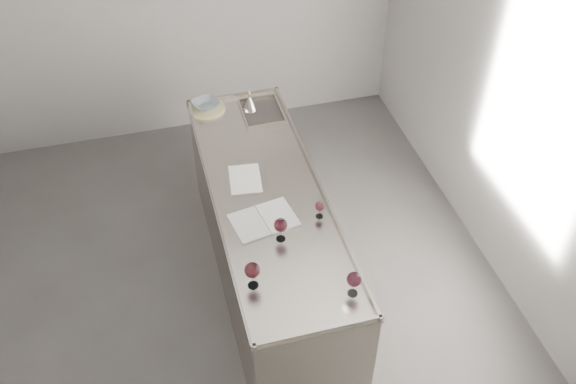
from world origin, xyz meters
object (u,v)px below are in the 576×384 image
object	(u,v)px
wine_glass_middle	(281,226)
ceramic_bowl	(206,105)
notebook	(264,220)
wine_glass_left	(252,271)
wine_glass_right	(354,280)
wine_funnel	(249,103)
wine_glass_small	(320,207)
counter	(269,239)

from	to	relation	value
wine_glass_middle	ceramic_bowl	world-z (taller)	wine_glass_middle
wine_glass_middle	notebook	bearing A→B (deg)	109.25
wine_glass_left	notebook	distance (m)	0.56
ceramic_bowl	notebook	bearing A→B (deg)	-83.57
wine_glass_right	notebook	xyz separation A→B (m)	(-0.36, 0.72, -0.12)
wine_glass_left	wine_funnel	size ratio (longest dim) A/B	1.01
wine_glass_left	notebook	size ratio (longest dim) A/B	0.41
wine_glass_middle	wine_glass_small	distance (m)	0.33
counter	notebook	bearing A→B (deg)	-109.02
wine_glass_left	wine_glass_middle	xyz separation A→B (m)	(0.25, 0.32, -0.01)
wine_glass_middle	counter	bearing A→B (deg)	87.14
notebook	wine_glass_small	bearing A→B (deg)	-19.16
wine_glass_right	wine_glass_left	bearing A→B (deg)	159.08
wine_glass_left	wine_glass_middle	world-z (taller)	wine_glass_left
counter	notebook	size ratio (longest dim) A/B	5.32
wine_glass_small	notebook	distance (m)	0.38
counter	wine_glass_right	size ratio (longest dim) A/B	14.06
counter	wine_glass_right	bearing A→B (deg)	-74.28
counter	wine_glass_small	distance (m)	0.70
ceramic_bowl	wine_funnel	bearing A→B (deg)	-14.01
notebook	wine_funnel	bearing A→B (deg)	71.62
wine_glass_middle	wine_glass_right	distance (m)	0.61
notebook	ceramic_bowl	size ratio (longest dim) A/B	2.16
ceramic_bowl	wine_funnel	xyz separation A→B (m)	(0.33, -0.08, 0.01)
notebook	wine_glass_left	bearing A→B (deg)	-120.13
wine_glass_left	wine_glass_small	xyz separation A→B (m)	(0.55, 0.45, -0.04)
wine_glass_middle	wine_glass_right	world-z (taller)	same
wine_glass_small	wine_glass_right	bearing A→B (deg)	-90.00
notebook	wine_glass_right	bearing A→B (deg)	-73.29
wine_glass_middle	wine_glass_small	xyz separation A→B (m)	(0.30, 0.13, -0.03)
wine_glass_right	ceramic_bowl	bearing A→B (deg)	104.02
wine_glass_left	ceramic_bowl	size ratio (longest dim) A/B	0.88
wine_glass_right	notebook	size ratio (longest dim) A/B	0.38
wine_glass_left	ceramic_bowl	distance (m)	1.85
counter	ceramic_bowl	xyz separation A→B (m)	(-0.24, 1.08, 0.51)
counter	wine_glass_left	size ratio (longest dim) A/B	13.00
wine_glass_small	wine_funnel	bearing A→B (deg)	97.78
wine_glass_right	notebook	distance (m)	0.82
wine_glass_middle	wine_glass_small	world-z (taller)	wine_glass_middle
wine_funnel	wine_glass_small	bearing A→B (deg)	-82.22
wine_glass_right	wine_funnel	world-z (taller)	wine_funnel
notebook	wine_glass_middle	bearing A→B (deg)	-80.77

